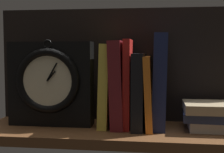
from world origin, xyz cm
name	(u,v)px	position (x,y,z in cm)	size (l,w,h in cm)	color
ground_plane	(127,133)	(0.00, 0.00, -1.25)	(77.81, 23.67, 2.50)	brown
back_panel	(131,65)	(0.00, 11.23, 16.33)	(77.81, 1.20, 32.67)	black
book_yellow_seinlanguage	(106,85)	(-5.90, 2.51, 11.07)	(2.51, 12.15, 22.15)	gold
book_maroon_dawkins	(118,84)	(-2.71, 2.51, 11.48)	(3.27, 13.85, 22.97)	maroon
book_red_requiem	(128,83)	(0.11, 2.51, 11.69)	(1.77, 12.15, 23.38)	red
book_black_skeptic	(138,90)	(2.79, 2.51, 9.86)	(2.99, 15.64, 19.71)	black
book_orange_pandolfini	(148,92)	(5.44, 2.51, 9.46)	(1.71, 16.24, 18.92)	orange
book_navy_bierce	(159,81)	(8.31, 2.51, 12.43)	(3.42, 12.76, 24.87)	#192147
framed_clock	(50,83)	(-21.09, 1.23, 11.66)	(22.86, 6.77, 23.40)	black
book_stack_side	(215,116)	(22.68, 1.83, 3.68)	(16.50, 12.24, 7.06)	beige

